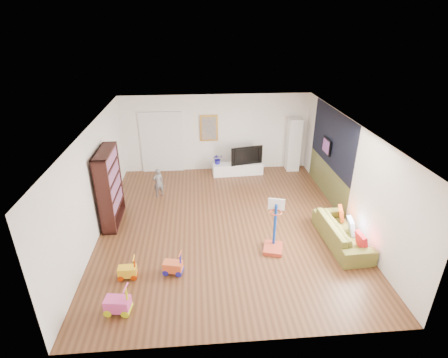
{
  "coord_description": "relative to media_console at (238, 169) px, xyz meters",
  "views": [
    {
      "loc": [
        -0.69,
        -7.94,
        5.1
      ],
      "look_at": [
        0.0,
        0.4,
        1.15
      ],
      "focal_mm": 28.0,
      "sensor_mm": 36.0,
      "label": 1
    }
  ],
  "objects": [
    {
      "name": "ceiling",
      "position": [
        -0.71,
        -3.2,
        2.5
      ],
      "size": [
        6.5,
        7.5,
        0.0
      ],
      "primitive_type": "cube",
      "color": "white",
      "rests_on": "ground"
    },
    {
      "name": "vase_plant",
      "position": [
        -0.7,
        0.01,
        0.39
      ],
      "size": [
        0.39,
        0.36,
        0.37
      ],
      "primitive_type": "imported",
      "rotation": [
        0.0,
        0.0,
        0.23
      ],
      "color": "#1A1597",
      "rests_on": "media_console"
    },
    {
      "name": "olive_wainscot",
      "position": [
        2.52,
        -1.8,
        0.3
      ],
      "size": [
        0.01,
        3.2,
        1.0
      ],
      "primitive_type": "cube",
      "color": "brown",
      "rests_on": "wall_right"
    },
    {
      "name": "pillow_left",
      "position": [
        2.24,
        -4.88,
        0.26
      ],
      "size": [
        0.13,
        0.38,
        0.38
      ],
      "primitive_type": "cube",
      "rotation": [
        0.0,
        0.0,
        0.09
      ],
      "color": "red",
      "rests_on": "sofa"
    },
    {
      "name": "wall_left",
      "position": [
        -3.96,
        -3.2,
        1.15
      ],
      "size": [
        0.0,
        7.5,
        2.7
      ],
      "primitive_type": "cube",
      "color": "silver",
      "rests_on": "ground"
    },
    {
      "name": "ride_on_orange",
      "position": [
        -2.01,
        -5.07,
        0.07
      ],
      "size": [
        0.45,
        0.33,
        0.54
      ],
      "primitive_type": "cube",
      "rotation": [
        0.0,
        0.0,
        -0.21
      ],
      "color": "#DF592A",
      "rests_on": "ground"
    },
    {
      "name": "ride_on_pink",
      "position": [
        -2.98,
        -6.1,
        0.1
      ],
      "size": [
        0.5,
        0.35,
        0.62
      ],
      "primitive_type": "cube",
      "rotation": [
        0.0,
        0.0,
        -0.14
      ],
      "color": "#E5479E",
      "rests_on": "ground"
    },
    {
      "name": "child",
      "position": [
        -2.61,
        -1.41,
        0.25
      ],
      "size": [
        0.39,
        0.34,
        0.91
      ],
      "primitive_type": "imported",
      "rotation": [
        0.0,
        0.0,
        3.58
      ],
      "color": "slate",
      "rests_on": "ground"
    },
    {
      "name": "floor",
      "position": [
        -0.71,
        -3.2,
        -0.2
      ],
      "size": [
        6.5,
        7.5,
        0.0
      ],
      "primitive_type": "cube",
      "color": "brown",
      "rests_on": "ground"
    },
    {
      "name": "wall_front",
      "position": [
        -0.71,
        -6.95,
        1.15
      ],
      "size": [
        6.5,
        0.0,
        2.7
      ],
      "primitive_type": "cube",
      "color": "white",
      "rests_on": "ground"
    },
    {
      "name": "navy_accent",
      "position": [
        2.52,
        -1.8,
        1.65
      ],
      "size": [
        0.01,
        3.2,
        1.7
      ],
      "primitive_type": "cube",
      "color": "black",
      "rests_on": "wall_right"
    },
    {
      "name": "doorway",
      "position": [
        -2.61,
        0.51,
        0.85
      ],
      "size": [
        1.45,
        0.06,
        2.1
      ],
      "primitive_type": "cube",
      "color": "white",
      "rests_on": "ground"
    },
    {
      "name": "tv",
      "position": [
        0.27,
        -0.0,
        0.53
      ],
      "size": [
        1.13,
        0.39,
        0.65
      ],
      "primitive_type": "imported",
      "rotation": [
        0.0,
        0.0,
        0.22
      ],
      "color": "black",
      "rests_on": "media_console"
    },
    {
      "name": "bookshelf",
      "position": [
        -3.71,
        -2.79,
        0.82
      ],
      "size": [
        0.38,
        1.4,
        2.04
      ],
      "primitive_type": "cube",
      "rotation": [
        0.0,
        0.0,
        0.01
      ],
      "color": "black",
      "rests_on": "ground"
    },
    {
      "name": "ride_on_yellow",
      "position": [
        -2.96,
        -5.14,
        0.05
      ],
      "size": [
        0.39,
        0.24,
        0.51
      ],
      "primitive_type": "cube",
      "rotation": [
        0.0,
        0.0,
        0.01
      ],
      "color": "yellow",
      "rests_on": "ground"
    },
    {
      "name": "wall_back",
      "position": [
        -0.71,
        0.55,
        1.15
      ],
      "size": [
        6.5,
        0.0,
        2.7
      ],
      "primitive_type": "cube",
      "color": "white",
      "rests_on": "ground"
    },
    {
      "name": "pillow_right",
      "position": [
        2.25,
        -3.67,
        0.26
      ],
      "size": [
        0.19,
        0.37,
        0.36
      ],
      "primitive_type": "cube",
      "rotation": [
        0.0,
        0.0,
        -0.29
      ],
      "color": "#B0380D",
      "rests_on": "sofa"
    },
    {
      "name": "painting_back",
      "position": [
        -0.96,
        0.51,
        1.35
      ],
      "size": [
        0.62,
        0.06,
        0.92
      ],
      "primitive_type": "cube",
      "color": "gold",
      "rests_on": "wall_back"
    },
    {
      "name": "media_console",
      "position": [
        0.0,
        0.0,
        0.0
      ],
      "size": [
        1.77,
        0.55,
        0.41
      ],
      "primitive_type": "cube",
      "rotation": [
        0.0,
        0.0,
        0.07
      ],
      "color": "white",
      "rests_on": "ground"
    },
    {
      "name": "basketball_hoop",
      "position": [
        0.33,
        -4.44,
        0.44
      ],
      "size": [
        0.58,
        0.64,
        1.3
      ],
      "primitive_type": "cube",
      "rotation": [
        0.0,
        0.0,
        -0.28
      ],
      "color": "#B43C27",
      "rests_on": "ground"
    },
    {
      "name": "sofa",
      "position": [
        2.06,
        -4.28,
        0.09
      ],
      "size": [
        0.87,
        2.03,
        0.59
      ],
      "primitive_type": "imported",
      "rotation": [
        0.0,
        0.0,
        1.61
      ],
      "color": "olive",
      "rests_on": "ground"
    },
    {
      "name": "pillow_center",
      "position": [
        2.27,
        -4.27,
        0.26
      ],
      "size": [
        0.17,
        0.4,
        0.39
      ],
      "primitive_type": "cube",
      "rotation": [
        0.0,
        0.0,
        -0.18
      ],
      "color": "white",
      "rests_on": "sofa"
    },
    {
      "name": "artwork_right",
      "position": [
        2.46,
        -1.6,
        1.35
      ],
      "size": [
        0.04,
        0.56,
        0.46
      ],
      "primitive_type": "cube",
      "color": "#7F3F8C",
      "rests_on": "wall_right"
    },
    {
      "name": "tall_cabinet",
      "position": [
        2.01,
        0.27,
        0.74
      ],
      "size": [
        0.46,
        0.46,
        1.9
      ],
      "primitive_type": "cube",
      "rotation": [
        0.0,
        0.0,
        -0.03
      ],
      "color": "white",
      "rests_on": "ground"
    },
    {
      "name": "wall_right",
      "position": [
        2.54,
        -3.2,
        1.15
      ],
      "size": [
        0.0,
        7.5,
        2.7
      ],
      "primitive_type": "cube",
      "color": "silver",
      "rests_on": "ground"
    }
  ]
}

